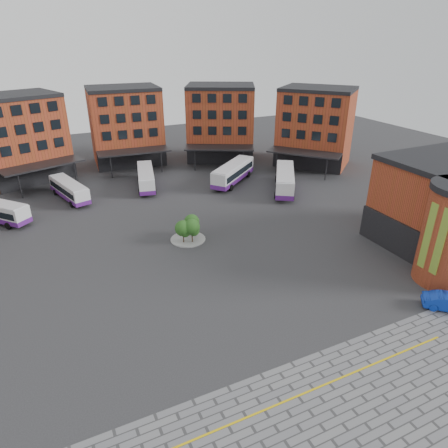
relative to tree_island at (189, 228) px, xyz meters
name	(u,v)px	position (x,y,z in m)	size (l,w,h in m)	color
ground	(212,294)	(-2.09, -11.63, -1.84)	(160.00, 160.00, 0.00)	#28282B
yellow_line	(314,389)	(-0.09, -25.63, -1.81)	(26.00, 0.15, 0.02)	gold
main_building	(92,142)	(-6.86, 26.62, 5.39)	(94.14, 42.48, 14.60)	maroon
tree_island	(189,228)	(0.00, 0.00, 0.00)	(4.40, 4.40, 3.17)	gray
bus_c	(69,190)	(-11.94, 21.08, -0.26)	(5.12, 10.64, 2.92)	silver
bus_d	(146,178)	(0.36, 21.39, -0.17)	(4.91, 11.23, 3.08)	white
bus_e	(233,172)	(14.58, 17.10, -0.01)	(11.03, 9.76, 3.39)	silver
bus_f	(285,180)	(20.54, 10.06, 0.03)	(9.00, 11.83, 3.45)	white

